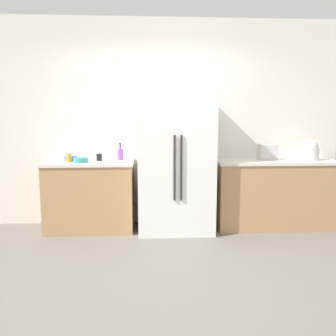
% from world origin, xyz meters
% --- Properties ---
extents(ground_plane, '(10.28, 10.28, 0.00)m').
position_xyz_m(ground_plane, '(0.00, 0.00, 0.00)').
color(ground_plane, slate).
extents(kitchen_back_panel, '(5.14, 0.10, 2.79)m').
position_xyz_m(kitchen_back_panel, '(0.00, 1.70, 1.39)').
color(kitchen_back_panel, silver).
rests_on(kitchen_back_panel, ground_plane).
extents(counter_left, '(1.15, 0.60, 0.91)m').
position_xyz_m(counter_left, '(-0.87, 1.35, 0.46)').
color(counter_left, tan).
rests_on(counter_left, ground_plane).
extents(counter_right, '(1.59, 0.60, 0.91)m').
position_xyz_m(counter_right, '(1.58, 1.35, 0.46)').
color(counter_right, tan).
rests_on(counter_right, ground_plane).
extents(refrigerator, '(0.96, 0.72, 1.75)m').
position_xyz_m(refrigerator, '(0.24, 1.29, 0.87)').
color(refrigerator, white).
rests_on(refrigerator, ground_plane).
extents(toaster, '(0.23, 0.16, 0.20)m').
position_xyz_m(toaster, '(1.49, 1.40, 1.01)').
color(toaster, silver).
rests_on(toaster, counter_right).
extents(rice_cooker, '(0.25, 0.25, 0.28)m').
position_xyz_m(rice_cooker, '(2.02, 1.32, 1.03)').
color(rice_cooker, silver).
rests_on(rice_cooker, counter_right).
extents(bottle_a, '(0.08, 0.08, 0.23)m').
position_xyz_m(bottle_a, '(-0.48, 1.46, 0.99)').
color(bottle_a, purple).
rests_on(bottle_a, counter_left).
extents(cup_a, '(0.07, 0.07, 0.11)m').
position_xyz_m(cup_a, '(-1.11, 1.29, 0.96)').
color(cup_a, orange).
rests_on(cup_a, counter_left).
extents(cup_b, '(0.07, 0.07, 0.09)m').
position_xyz_m(cup_b, '(-0.75, 1.40, 0.96)').
color(cup_b, black).
rests_on(cup_b, counter_left).
extents(cup_c, '(0.08, 0.08, 0.10)m').
position_xyz_m(cup_c, '(-0.65, 1.24, 0.96)').
color(cup_c, white).
rests_on(cup_c, counter_left).
extents(bowl_a, '(0.17, 0.17, 0.06)m').
position_xyz_m(bowl_a, '(-1.12, 1.43, 0.94)').
color(bowl_a, blue).
rests_on(bowl_a, counter_left).
extents(bowl_b, '(0.19, 0.19, 0.06)m').
position_xyz_m(bowl_b, '(-0.96, 1.25, 0.94)').
color(bowl_b, teal).
rests_on(bowl_b, counter_left).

